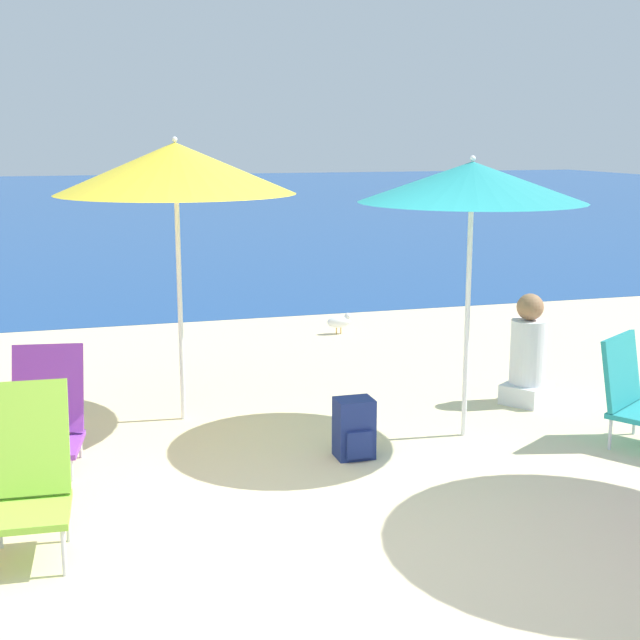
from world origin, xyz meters
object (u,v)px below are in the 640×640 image
(backpack_navy, at_px, (354,429))
(beach_chair_purple, at_px, (46,415))
(beach_umbrella_yellow, at_px, (176,168))
(person_seated_near, at_px, (528,357))
(beach_chair_lime, at_px, (29,472))
(beach_umbrella_teal, at_px, (472,182))
(seagull, at_px, (339,321))
(beach_chair_teal, at_px, (637,393))
(water_bottle, at_px, (14,502))

(backpack_navy, bearing_deg, beach_chair_purple, 167.01)
(beach_umbrella_yellow, height_order, backpack_navy, beach_umbrella_yellow)
(beach_umbrella_yellow, height_order, person_seated_near, beach_umbrella_yellow)
(beach_chair_lime, relative_size, beach_chair_purple, 1.14)
(beach_umbrella_teal, bearing_deg, beach_chair_purple, 174.99)
(beach_umbrella_yellow, height_order, seagull, beach_umbrella_yellow)
(seagull, bearing_deg, person_seated_near, -76.52)
(beach_chair_lime, height_order, backpack_navy, beach_chair_lime)
(beach_chair_lime, xyz_separation_m, beach_chair_purple, (0.07, 1.29, -0.10))
(beach_umbrella_yellow, xyz_separation_m, beach_chair_purple, (-0.98, -0.70, -1.56))
(beach_chair_lime, relative_size, seagull, 3.25)
(beach_umbrella_teal, height_order, beach_chair_purple, beach_umbrella_teal)
(beach_chair_purple, distance_m, backpack_navy, 2.03)
(beach_chair_lime, bearing_deg, seagull, 59.09)
(backpack_navy, bearing_deg, beach_chair_lime, -157.69)
(beach_chair_lime, distance_m, beach_chair_teal, 4.04)
(beach_umbrella_yellow, distance_m, seagull, 3.67)
(beach_umbrella_yellow, relative_size, water_bottle, 9.01)
(beach_chair_purple, distance_m, water_bottle, 0.88)
(person_seated_near, relative_size, seagull, 3.33)
(beach_chair_lime, bearing_deg, backpack_navy, 25.99)
(person_seated_near, bearing_deg, beach_chair_lime, -102.39)
(beach_umbrella_teal, xyz_separation_m, beach_chair_purple, (-2.87, 0.25, -1.48))
(beach_chair_teal, distance_m, seagull, 4.07)
(beach_chair_lime, relative_size, person_seated_near, 0.97)
(beach_umbrella_yellow, height_order, beach_chair_lime, beach_umbrella_yellow)
(beach_chair_purple, height_order, water_bottle, beach_chair_purple)
(beach_umbrella_teal, bearing_deg, beach_chair_lime, -160.52)
(beach_chair_teal, relative_size, backpack_navy, 1.88)
(person_seated_near, distance_m, seagull, 2.94)
(beach_umbrella_teal, distance_m, beach_chair_teal, 1.86)
(beach_chair_lime, bearing_deg, water_bottle, 107.78)
(backpack_navy, distance_m, water_bottle, 2.19)
(person_seated_near, xyz_separation_m, seagull, (-0.68, 2.85, -0.24))
(person_seated_near, height_order, seagull, person_seated_near)
(beach_chair_teal, xyz_separation_m, seagull, (-0.91, 3.96, -0.23))
(water_bottle, bearing_deg, beach_umbrella_yellow, 52.58)
(beach_chair_lime, distance_m, backpack_navy, 2.22)
(beach_umbrella_teal, distance_m, beach_umbrella_yellow, 2.12)
(beach_chair_purple, relative_size, water_bottle, 3.26)
(beach_umbrella_teal, distance_m, person_seated_near, 1.76)
(beach_umbrella_teal, height_order, water_bottle, beach_umbrella_teal)
(beach_umbrella_yellow, relative_size, person_seated_near, 2.36)
(beach_umbrella_yellow, distance_m, beach_chair_teal, 3.63)
(beach_umbrella_teal, xyz_separation_m, water_bottle, (-3.06, -0.58, -1.72))
(water_bottle, bearing_deg, beach_chair_teal, 0.87)
(beach_chair_teal, bearing_deg, person_seated_near, 68.86)
(beach_chair_lime, relative_size, backpack_navy, 2.15)
(beach_umbrella_yellow, height_order, beach_chair_purple, beach_umbrella_yellow)
(beach_chair_purple, bearing_deg, person_seated_near, 14.30)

